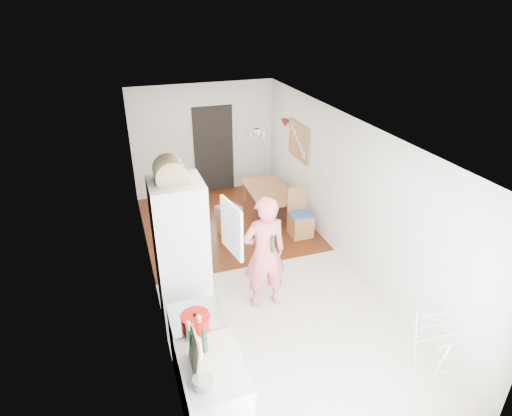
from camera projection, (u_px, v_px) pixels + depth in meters
room_shell at (254, 206)px, 6.58m from camera, size 3.20×7.00×2.50m
floor at (254, 273)px, 7.14m from camera, size 3.20×7.00×0.01m
wood_floor_overlay at (225, 222)px, 8.70m from camera, size 3.20×3.30×0.01m
sage_wall_panel at (165, 261)px, 4.16m from camera, size 0.02×3.00×1.30m
tile_splashback at (181, 354)px, 4.01m from camera, size 0.02×1.90×0.50m
doorway_recess at (214, 150)px, 9.69m from camera, size 0.90×0.04×2.00m
base_cabinet at (214, 399)px, 4.41m from camera, size 0.60×0.90×0.86m
worktop at (212, 366)px, 4.21m from camera, size 0.62×0.92×0.06m
range_cooker at (199, 347)px, 5.04m from camera, size 0.60×0.60×0.88m
cooker_top at (196, 317)px, 4.84m from camera, size 0.60×0.60×0.04m
fridge_housing at (182, 256)px, 5.63m from camera, size 0.66×0.66×2.15m
fridge_door at (232, 228)px, 5.34m from camera, size 0.14×0.56×0.70m
fridge_interior at (203, 221)px, 5.51m from camera, size 0.02×0.52×0.66m
pinboard at (299, 141)px, 8.50m from camera, size 0.03×0.90×0.70m
pinboard_frame at (298, 141)px, 8.50m from camera, size 0.00×0.94×0.74m
wall_sconce at (285, 123)px, 8.95m from camera, size 0.18×0.18×0.16m
person at (265, 244)px, 5.99m from camera, size 0.77×0.51×2.08m
dining_table at (270, 203)px, 9.00m from camera, size 0.77×1.31×0.45m
dining_chair at (301, 213)px, 8.04m from camera, size 0.40×0.40×0.95m
stool at (228, 224)px, 8.22m from camera, size 0.40×0.40×0.40m
grey_drape at (228, 211)px, 8.11m from camera, size 0.51×0.51×0.18m
drying_rack at (442, 351)px, 4.99m from camera, size 0.48×0.44×0.88m
bread_bin at (170, 173)px, 5.11m from camera, size 0.48×0.47×0.21m
red_casserole at (195, 322)px, 4.60m from camera, size 0.32×0.32×0.19m
steel_pan at (203, 382)px, 3.94m from camera, size 0.24×0.24×0.10m
held_bottle at (273, 244)px, 5.85m from camera, size 0.05×0.05×0.25m
bottle_a at (193, 345)px, 4.21m from camera, size 0.09×0.09×0.32m
bottle_b at (205, 341)px, 4.29m from camera, size 0.07×0.07×0.26m
bottle_c at (198, 350)px, 4.21m from camera, size 0.10×0.10×0.23m
pepper_mill_front at (189, 333)px, 4.44m from camera, size 0.07×0.07×0.20m
pepper_mill_back at (199, 327)px, 4.51m from camera, size 0.06×0.06×0.21m
chopping_boards at (194, 353)px, 4.06m from camera, size 0.09×0.30×0.40m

